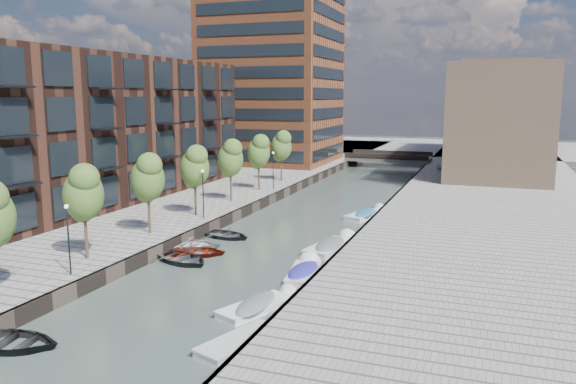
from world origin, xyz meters
The scene contains 31 objects.
water centered at (0.00, 40.00, 0.00)m, with size 300.00×300.00×0.00m, color #38473F.
quay_left centered at (-36.00, 40.00, 0.50)m, with size 60.00×140.00×1.00m, color gray.
quay_right centered at (16.00, 40.00, 0.50)m, with size 20.00×140.00×1.00m, color gray.
quay_wall_left centered at (-6.10, 40.00, 0.50)m, with size 0.25×140.00×1.00m, color #332823.
quay_wall_right centered at (6.10, 40.00, 0.50)m, with size 0.25×140.00×1.00m, color #332823.
far_closure centered at (0.00, 100.00, 0.50)m, with size 80.00×40.00×1.00m, color gray.
apartment_block centered at (-20.00, 30.00, 8.00)m, with size 8.00×38.00×14.00m, color black.
tower centered at (-17.00, 65.00, 16.00)m, with size 18.00×18.00×30.00m, color brown.
tan_block_near centered at (16.00, 62.00, 8.00)m, with size 12.00×25.00×14.00m, color #94745B.
tan_block_far centered at (16.00, 88.00, 9.00)m, with size 12.00×20.00×16.00m, color #94745B.
bridge centered at (0.00, 72.00, 1.39)m, with size 13.00×6.00×1.30m.
tree_1 centered at (-8.50, 11.00, 5.31)m, with size 2.50×2.50×5.95m.
tree_2 centered at (-8.50, 18.00, 5.31)m, with size 2.50×2.50×5.95m.
tree_3 centered at (-8.50, 25.00, 5.31)m, with size 2.50×2.50×5.95m.
tree_4 centered at (-8.50, 32.00, 5.31)m, with size 2.50×2.50×5.95m.
tree_5 centered at (-8.50, 39.00, 5.31)m, with size 2.50×2.50×5.95m.
tree_6 centered at (-8.50, 46.00, 5.31)m, with size 2.50×2.50×5.95m.
lamp_0 centered at (-7.20, 8.00, 3.51)m, with size 0.24×0.24×4.12m.
lamp_1 centered at (-7.20, 24.00, 3.51)m, with size 0.24×0.24×4.12m.
lamp_2 centered at (-7.20, 40.00, 3.51)m, with size 0.24×0.24×4.12m.
sloop_0 centered at (-4.15, 15.15, 0.00)m, with size 3.45×4.83×1.00m, color black.
sloop_1 centered at (-4.66, 1.00, 0.00)m, with size 3.44×4.82×1.00m, color black.
sloop_2 centered at (-4.13, 17.00, 0.00)m, with size 3.17×4.44×0.92m, color maroon.
sloop_3 centered at (-5.40, 18.51, 0.00)m, with size 3.33×4.67×0.97m, color beige.
sloop_4 centered at (-4.31, 22.22, 0.00)m, with size 3.13×4.39×0.91m, color #242427.
motorboat_0 centered at (4.58, 15.48, 0.19)m, with size 2.35×4.99×1.60m.
motorboat_1 centered at (4.29, 9.18, 0.19)m, with size 3.35×5.04×1.59m.
motorboat_2 centered at (5.33, 5.28, 0.09)m, with size 3.11×5.03×1.59m.
motorboat_3 centered at (4.78, 33.82, 0.21)m, with size 3.35×5.47×1.73m.
motorboat_4 centered at (4.69, 21.92, 0.22)m, with size 2.98×5.81×1.85m.
car centered at (9.05, 63.89, 1.61)m, with size 1.44×3.58×1.22m, color #B4B7B9.
Camera 1 is at (15.29, -17.00, 11.21)m, focal length 35.00 mm.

